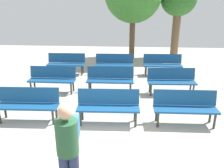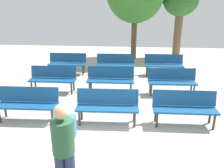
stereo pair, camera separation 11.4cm
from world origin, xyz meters
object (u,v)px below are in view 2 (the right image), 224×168
object	(u,v)px
bench_r2_c1	(115,63)
visitor_with_backpack	(64,146)
bench_r0_c0	(28,102)
bench_r0_c2	(184,106)
bench_r2_c0	(68,62)
bench_r1_c0	(53,77)
bench_r0_c1	(107,104)
bench_r1_c1	(111,78)
bench_r2_c2	(164,64)
tree_1	(181,0)
bench_r1_c2	(172,80)

from	to	relation	value
bench_r2_c1	visitor_with_backpack	xyz separation A→B (m)	(-0.30, -6.68, 0.43)
bench_r0_c0	bench_r0_c2	world-z (taller)	same
bench_r2_c1	bench_r2_c0	bearing A→B (deg)	179.34
bench_r2_c0	visitor_with_backpack	distance (m)	6.90
bench_r1_c0	bench_r2_c0	size ratio (longest dim) A/B	1.00
bench_r0_c1	visitor_with_backpack	bearing A→B (deg)	-100.86
bench_r1_c1	bench_r2_c2	distance (m)	2.97
bench_r2_c2	tree_1	distance (m)	4.40
bench_r1_c0	bench_r2_c1	distance (m)	2.94
bench_r0_c0	bench_r1_c2	xyz separation A→B (m)	(4.07, 2.16, 0.00)
bench_r0_c2	bench_r1_c2	distance (m)	2.07
bench_r1_c1	bench_r0_c2	bearing A→B (deg)	-45.52
bench_r1_c0	bench_r1_c1	distance (m)	2.00
bench_r0_c1	bench_r2_c0	world-z (taller)	same
bench_r1_c1	bench_r1_c2	distance (m)	2.07
bench_r0_c0	tree_1	bearing A→B (deg)	54.54
tree_1	bench_r1_c2	bearing A→B (deg)	-100.92
bench_r1_c0	bench_r2_c2	size ratio (longest dim) A/B	1.00
bench_r0_c1	bench_r1_c0	distance (m)	2.94
bench_r2_c2	visitor_with_backpack	distance (m)	7.18
bench_r1_c1	bench_r2_c1	xyz separation A→B (m)	(0.02, 2.04, 0.00)
bench_r0_c1	visitor_with_backpack	xyz separation A→B (m)	(-0.40, -2.50, 0.43)
bench_r1_c0	bench_r0_c1	bearing A→B (deg)	-43.69
bench_r2_c2	visitor_with_backpack	bearing A→B (deg)	-109.82
bench_r0_c1	bench_r1_c1	bearing A→B (deg)	91.34
bench_r0_c0	bench_r0_c2	size ratio (longest dim) A/B	1.00
bench_r0_c0	bench_r0_c1	bearing A→B (deg)	-1.15
bench_r0_c2	visitor_with_backpack	distance (m)	3.51
bench_r2_c1	visitor_with_backpack	bearing A→B (deg)	-93.86
bench_r0_c0	bench_r2_c2	world-z (taller)	same
tree_1	visitor_with_backpack	world-z (taller)	tree_1
bench_r1_c0	bench_r2_c2	distance (m)	4.63
bench_r0_c0	bench_r2_c0	size ratio (longest dim) A/B	1.00
bench_r1_c1	bench_r2_c0	size ratio (longest dim) A/B	1.00
bench_r1_c2	bench_r2_c1	bearing A→B (deg)	132.73
bench_r1_c0	bench_r1_c2	distance (m)	4.08
bench_r0_c0	bench_r1_c1	world-z (taller)	same
bench_r2_c1	visitor_with_backpack	distance (m)	6.70
bench_r1_c0	tree_1	bearing A→B (deg)	48.03
bench_r1_c0	visitor_with_backpack	size ratio (longest dim) A/B	0.97
bench_r0_c1	bench_r1_c1	xyz separation A→B (m)	(-0.12, 2.14, 0.00)
bench_r0_c2	bench_r0_c0	bearing A→B (deg)	-179.77
bench_r0_c1	bench_r2_c2	bearing A→B (deg)	63.76
bench_r1_c1	bench_r2_c2	xyz separation A→B (m)	(2.06, 2.14, 0.00)
bench_r0_c0	tree_1	xyz separation A→B (m)	(5.15, 7.74, 2.51)
bench_r0_c0	bench_r1_c0	world-z (taller)	same
bench_r0_c2	bench_r1_c1	size ratio (longest dim) A/B	1.00
bench_r2_c0	bench_r0_c2	bearing A→B (deg)	-45.55
bench_r0_c2	bench_r2_c1	distance (m)	4.60
bench_r0_c1	bench_r1_c2	xyz separation A→B (m)	(1.96, 2.14, 0.00)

